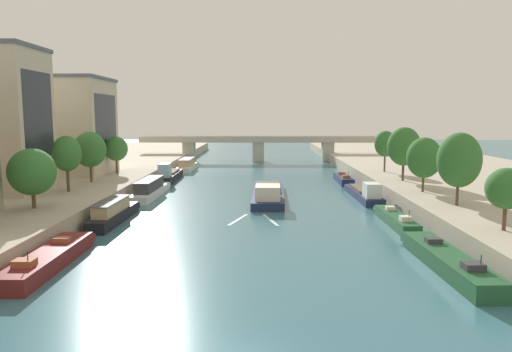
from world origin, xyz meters
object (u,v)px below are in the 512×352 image
(moored_boat_left_near, at_px, (49,258))
(tree_right_distant, at_px, (424,158))
(tree_left_nearest, at_px, (32,172))
(moored_boat_right_upstream, at_px, (447,261))
(moored_boat_left_gap_after, at_px, (150,189))
(tree_left_by_lamp, at_px, (90,150))
(moored_boat_left_midway, at_px, (113,213))
(tree_right_past_mid, at_px, (385,144))
(moored_boat_right_second, at_px, (364,193))
(tree_right_second, at_px, (459,160))
(moored_boat_right_lone, at_px, (343,179))
(moored_boat_left_lone, at_px, (187,165))
(barge_midriver, at_px, (268,193))
(bridge_far, at_px, (258,145))
(tree_left_midway, at_px, (116,149))
(moored_boat_left_second, at_px, (169,175))
(tree_right_third, at_px, (506,189))
(tree_left_distant, at_px, (67,154))
(tree_right_end_of_row, at_px, (404,146))
(moored_boat_right_gap_after, at_px, (396,219))

(moored_boat_left_near, relative_size, tree_right_distant, 2.00)
(tree_left_nearest, bearing_deg, moored_boat_right_upstream, -18.61)
(moored_boat_left_gap_after, bearing_deg, tree_left_by_lamp, -175.14)
(moored_boat_left_midway, height_order, tree_right_past_mid, tree_right_past_mid)
(moored_boat_left_near, relative_size, moored_boat_right_second, 0.90)
(moored_boat_left_gap_after, bearing_deg, tree_right_second, -25.61)
(moored_boat_right_lone, relative_size, tree_right_distant, 1.59)
(moored_boat_right_second, height_order, tree_right_distant, tree_right_distant)
(moored_boat_left_midway, xyz_separation_m, moored_boat_left_lone, (0.54, 49.00, -0.00))
(barge_midriver, distance_m, bridge_far, 53.27)
(moored_boat_left_lone, height_order, tree_right_past_mid, tree_right_past_mid)
(moored_boat_right_lone, height_order, tree_left_nearest, tree_left_nearest)
(moored_boat_left_lone, xyz_separation_m, tree_left_midway, (-7.89, -23.13, 5.13))
(moored_boat_left_second, height_order, tree_right_third, tree_right_third)
(tree_left_by_lamp, bearing_deg, moored_boat_left_second, 64.88)
(moored_boat_left_midway, xyz_separation_m, tree_right_past_mid, (36.82, 28.56, 5.78))
(tree_left_distant, bearing_deg, moored_boat_left_lone, 78.64)
(tree_right_third, xyz_separation_m, tree_right_past_mid, (0.57, 40.70, 1.17))
(moored_boat_right_upstream, bearing_deg, tree_right_third, 31.35)
(moored_boat_left_near, distance_m, tree_right_distant, 43.60)
(moored_boat_right_lone, distance_m, tree_right_past_mid, 9.25)
(moored_boat_left_near, bearing_deg, moored_boat_right_upstream, -0.59)
(tree_left_nearest, xyz_separation_m, tree_left_by_lamp, (-0.77, 18.77, 0.89))
(moored_boat_right_second, bearing_deg, tree_right_distant, -50.31)
(moored_boat_left_lone, relative_size, moored_boat_right_second, 0.96)
(moored_boat_left_near, distance_m, moored_boat_right_second, 43.02)
(moored_boat_left_lone, xyz_separation_m, moored_boat_right_lone, (29.83, -18.10, -0.42))
(tree_right_third, bearing_deg, tree_right_second, 87.10)
(moored_boat_right_lone, height_order, tree_right_third, tree_right_third)
(barge_midriver, relative_size, tree_left_midway, 3.48)
(barge_midriver, bearing_deg, tree_right_third, -54.47)
(moored_boat_left_lone, relative_size, bridge_far, 0.25)
(tree_left_distant, relative_size, tree_right_third, 1.33)
(moored_boat_right_upstream, height_order, tree_right_past_mid, tree_right_past_mid)
(barge_midriver, bearing_deg, tree_left_midway, 155.34)
(tree_right_distant, bearing_deg, tree_right_end_of_row, 87.24)
(tree_left_by_lamp, bearing_deg, tree_left_nearest, -87.66)
(moored_boat_right_second, bearing_deg, moored_boat_right_gap_after, -90.02)
(tree_left_distant, xyz_separation_m, tree_left_midway, (0.48, 18.52, -0.71))
(bridge_far, bearing_deg, tree_left_distant, -111.07)
(moored_boat_right_upstream, height_order, moored_boat_right_second, moored_boat_right_second)
(moored_boat_left_midway, bearing_deg, tree_right_end_of_row, 25.87)
(moored_boat_left_second, distance_m, moored_boat_right_second, 35.31)
(tree_left_nearest, bearing_deg, barge_midriver, 36.29)
(tree_left_nearest, relative_size, tree_right_third, 1.18)
(tree_left_distant, bearing_deg, bridge_far, 68.93)
(barge_midriver, distance_m, moored_boat_left_gap_after, 16.94)
(moored_boat_left_lone, distance_m, moored_boat_right_upstream, 71.28)
(tree_right_third, bearing_deg, moored_boat_left_near, -174.77)
(moored_boat_right_second, height_order, tree_right_third, tree_right_third)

